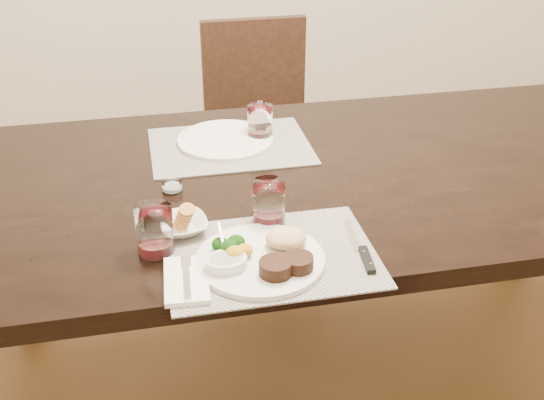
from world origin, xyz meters
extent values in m
plane|color=#4A3017|center=(0.00, 0.00, 0.00)|extent=(4.50, 4.50, 0.00)
cube|color=black|center=(0.00, 0.00, 0.72)|extent=(2.00, 1.00, 0.05)
cube|color=black|center=(-0.92, 0.42, 0.35)|extent=(0.08, 0.08, 0.70)
cube|color=black|center=(0.92, 0.42, 0.35)|extent=(0.08, 0.08, 0.70)
cube|color=black|center=(0.00, 0.85, 0.43)|extent=(0.42, 0.42, 0.04)
cube|color=black|center=(-0.18, 0.67, 0.21)|extent=(0.04, 0.04, 0.41)
cube|color=black|center=(0.18, 0.67, 0.21)|extent=(0.04, 0.04, 0.41)
cube|color=black|center=(-0.18, 1.03, 0.21)|extent=(0.04, 0.04, 0.41)
cube|color=black|center=(0.18, 1.03, 0.21)|extent=(0.04, 0.04, 0.41)
cube|color=black|center=(0.00, 1.04, 0.68)|extent=(0.42, 0.04, 0.45)
cube|color=gray|center=(-0.22, -0.37, 0.75)|extent=(0.46, 0.34, 0.00)
cube|color=gray|center=(-0.22, 0.21, 0.75)|extent=(0.46, 0.34, 0.00)
cylinder|color=silver|center=(-0.25, -0.39, 0.76)|extent=(0.28, 0.28, 0.01)
cylinder|color=black|center=(-0.23, -0.46, 0.78)|extent=(0.07, 0.07, 0.03)
cylinder|color=black|center=(-0.18, -0.45, 0.78)|extent=(0.07, 0.07, 0.03)
ellipsoid|color=tan|center=(-0.19, -0.36, 0.78)|extent=(0.09, 0.08, 0.04)
ellipsoid|color=#13420C|center=(-0.32, -0.37, 0.78)|extent=(0.04, 0.04, 0.04)
ellipsoid|color=#C18A18|center=(-0.31, -0.39, 0.78)|extent=(0.04, 0.04, 0.03)
cube|color=white|center=(-0.41, -0.44, 0.76)|extent=(0.10, 0.17, 0.01)
cube|color=white|center=(-0.41, -0.45, 0.77)|extent=(0.02, 0.11, 0.00)
cube|color=white|center=(-0.41, -0.38, 0.77)|extent=(0.02, 0.04, 0.00)
cube|color=white|center=(-0.02, -0.33, 0.76)|extent=(0.03, 0.13, 0.00)
cube|color=black|center=(-0.02, -0.44, 0.76)|extent=(0.03, 0.10, 0.01)
imported|color=silver|center=(-0.41, -0.23, 0.77)|extent=(0.13, 0.13, 0.03)
cylinder|color=#B87A39|center=(-0.41, -0.23, 0.79)|extent=(0.04, 0.04, 0.04)
cylinder|color=silver|center=(-0.33, -0.41, 0.77)|extent=(0.09, 0.09, 0.03)
cylinder|color=#0B330B|center=(-0.33, -0.41, 0.78)|extent=(0.07, 0.07, 0.01)
cube|color=white|center=(-0.33, -0.36, 0.80)|extent=(0.01, 0.06, 0.04)
cylinder|color=silver|center=(-0.20, -0.23, 0.81)|extent=(0.08, 0.08, 0.11)
cylinder|color=#390507|center=(-0.20, -0.23, 0.77)|extent=(0.06, 0.06, 0.03)
cylinder|color=silver|center=(-0.23, 0.24, 0.76)|extent=(0.28, 0.28, 0.01)
cylinder|color=silver|center=(-0.13, 0.24, 0.81)|extent=(0.07, 0.07, 0.10)
cylinder|color=#390507|center=(-0.13, 0.24, 0.77)|extent=(0.06, 0.06, 0.03)
cylinder|color=silver|center=(-0.47, -0.30, 0.81)|extent=(0.08, 0.08, 0.11)
cylinder|color=#390507|center=(-0.47, -0.30, 0.76)|extent=(0.07, 0.07, 0.03)
cylinder|color=silver|center=(-0.41, -0.03, 0.76)|extent=(0.05, 0.05, 0.02)
cylinder|color=white|center=(-0.41, -0.03, 0.76)|extent=(0.04, 0.04, 0.01)
camera|label=1|loc=(-0.47, -1.59, 1.59)|focal=45.00mm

